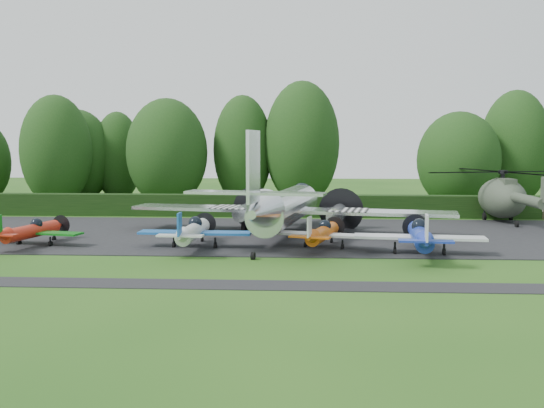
# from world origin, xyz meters

# --- Properties ---
(ground) EXTENTS (160.00, 160.00, 0.00)m
(ground) POSITION_xyz_m (0.00, 0.00, 0.00)
(ground) COLOR #1F4B15
(ground) RESTS_ON ground
(apron) EXTENTS (70.00, 18.00, 0.01)m
(apron) POSITION_xyz_m (0.00, 10.00, 0.00)
(apron) COLOR black
(apron) RESTS_ON ground
(taxiway_verge) EXTENTS (70.00, 2.00, 0.00)m
(taxiway_verge) POSITION_xyz_m (0.00, -6.00, 0.00)
(taxiway_verge) COLOR black
(taxiway_verge) RESTS_ON ground
(hedgerow) EXTENTS (90.00, 1.60, 2.00)m
(hedgerow) POSITION_xyz_m (0.00, 21.00, 0.00)
(hedgerow) COLOR black
(hedgerow) RESTS_ON ground
(transport_plane) EXTENTS (24.17, 18.53, 7.75)m
(transport_plane) POSITION_xyz_m (1.52, 9.15, 2.16)
(transport_plane) COLOR white
(transport_plane) RESTS_ON ground
(light_plane_red) EXTENTS (6.43, 6.76, 2.47)m
(light_plane_red) POSITION_xyz_m (-14.90, 4.00, 1.03)
(light_plane_red) COLOR #B52210
(light_plane_red) RESTS_ON ground
(light_plane_white) EXTENTS (7.27, 7.64, 2.79)m
(light_plane_white) POSITION_xyz_m (-4.17, 3.64, 1.16)
(light_plane_white) COLOR silver
(light_plane_white) RESTS_ON ground
(light_plane_orange) EXTENTS (6.55, 6.89, 2.52)m
(light_plane_orange) POSITION_xyz_m (4.05, 3.97, 1.05)
(light_plane_orange) COLOR #BA4B0A
(light_plane_orange) RESTS_ON ground
(light_plane_blue) EXTENTS (7.80, 8.20, 3.00)m
(light_plane_blue) POSITION_xyz_m (9.79, 2.04, 1.25)
(light_plane_blue) COLOR #192E97
(light_plane_blue) RESTS_ON ground
(helicopter) EXTENTS (13.70, 16.05, 4.41)m
(helicopter) POSITION_xyz_m (19.69, 18.22, 2.37)
(helicopter) COLOR #384132
(helicopter) RESTS_ON ground
(tree_0) EXTENTS (8.04, 8.04, 13.33)m
(tree_0) POSITION_xyz_m (2.51, 31.11, 6.65)
(tree_0) COLOR black
(tree_0) RESTS_ON ground
(tree_1) EXTENTS (5.47, 5.47, 10.31)m
(tree_1) POSITION_xyz_m (-18.69, 34.58, 5.14)
(tree_1) COLOR black
(tree_1) RESTS_ON ground
(tree_2) EXTENTS (7.26, 7.26, 12.30)m
(tree_2) POSITION_xyz_m (25.08, 31.60, 6.14)
(tree_2) COLOR black
(tree_2) RESTS_ON ground
(tree_5) EXTENTS (8.55, 8.55, 11.43)m
(tree_5) POSITION_xyz_m (-11.70, 29.29, 5.70)
(tree_5) COLOR black
(tree_5) RESTS_ON ground
(tree_6) EXTENTS (6.40, 6.40, 11.89)m
(tree_6) POSITION_xyz_m (-3.92, 31.59, 5.93)
(tree_6) COLOR black
(tree_6) RESTS_ON ground
(tree_7) EXTENTS (7.38, 7.38, 11.79)m
(tree_7) POSITION_xyz_m (-23.43, 28.67, 5.88)
(tree_7) COLOR black
(tree_7) RESTS_ON ground
(tree_8) EXTENTS (8.38, 8.38, 9.93)m
(tree_8) POSITION_xyz_m (18.54, 28.83, 4.96)
(tree_8) COLOR black
(tree_8) RESTS_ON ground
(tree_10) EXTENTS (7.60, 7.60, 10.50)m
(tree_10) POSITION_xyz_m (-22.80, 33.24, 5.24)
(tree_10) COLOR black
(tree_10) RESTS_ON ground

